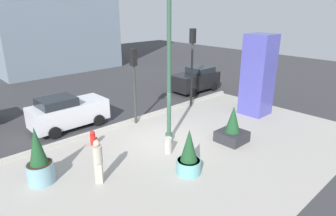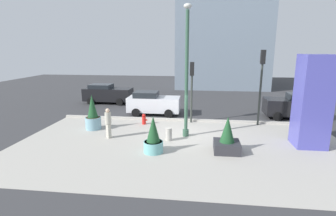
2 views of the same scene
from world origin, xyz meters
The scene contains 16 objects.
ground_plane centered at (0.00, 4.00, 0.00)m, with size 60.00×60.00×0.00m, color #38383A.
plaza_pavement centered at (0.00, -2.00, 0.00)m, with size 18.00×10.00×0.02m, color #ADA89E.
curb_strip centered at (0.00, 3.12, 0.08)m, with size 18.00×0.24×0.16m, color #B7B2A8.
lamp_post centered at (0.24, -0.17, 3.65)m, with size 0.44×0.44×7.48m.
art_pillar_blue centered at (6.83, -0.95, 2.42)m, with size 1.52×1.52×4.84m, color #4C4CAD.
potted_plant_near_left centered at (-1.24, -2.88, 0.78)m, with size 0.98×0.98×1.89m.
potted_plant_mid_plaza centered at (-5.78, 0.50, 0.90)m, with size 1.00×1.00×2.27m.
potted_plant_near_right centered at (2.42, -2.36, 0.67)m, with size 1.30×1.30×1.84m.
fire_hydrant centered at (-2.75, 1.97, 0.37)m, with size 0.36×0.26×0.75m.
concrete_bollard centered at (-0.67, -1.08, 0.38)m, with size 0.36×0.36×0.75m, color #B2ADA3.
traffic_light_corner centered at (5.00, 2.73, 3.36)m, with size 0.28×0.42×5.03m.
traffic_light_far_side centered at (0.45, 2.82, 2.86)m, with size 0.28×0.42×4.22m.
car_passing_lane centered at (7.93, 4.95, 0.93)m, with size 3.92×2.15×1.86m.
car_curb_east centered at (-2.62, 4.81, 0.91)m, with size 4.06×2.00×1.82m.
pedestrian_by_curb centered at (-3.72, 4.48, 0.91)m, with size 0.46×0.46×1.65m.
pedestrian_crossing centered at (-4.21, -1.05, 0.99)m, with size 0.51×0.51×1.78m.
Camera 1 is at (-8.89, -9.82, 6.37)m, focal length 31.44 mm.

